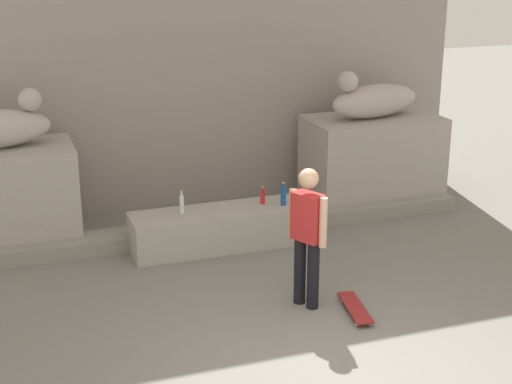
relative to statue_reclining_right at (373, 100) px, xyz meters
name	(u,v)px	position (x,y,z in m)	size (l,w,h in m)	color
ground_plane	(330,383)	(-2.83, -4.69, -1.69)	(40.00, 40.00, 0.00)	slate
facade_wall	(176,24)	(-2.83, 1.20, 1.15)	(9.24, 0.60, 5.67)	gray
pedestal_right	(372,160)	(0.04, 0.01, -0.99)	(2.10, 1.17, 1.40)	#A39E93
statue_reclining_right	(373,100)	(0.00, 0.00, 0.00)	(1.68, 0.88, 0.78)	#B5A8A0
ledge_block	(220,228)	(-2.83, -1.01, -1.42)	(2.46, 0.74, 0.53)	#A39E93
skater	(307,232)	(-2.40, -3.08, -0.77)	(0.34, 0.49, 1.67)	black
skateboard	(355,308)	(-1.94, -3.45, -1.62)	(0.32, 0.82, 0.08)	maroon
bottle_clear	(182,204)	(-3.34, -0.94, -1.03)	(0.06, 0.06, 0.32)	silver
bottle_blue	(283,195)	(-1.91, -1.08, -1.02)	(0.08, 0.08, 0.33)	#194C99
bottle_red	(263,197)	(-2.17, -0.93, -1.06)	(0.07, 0.07, 0.26)	red
stair_step	(212,229)	(-2.83, -0.60, -1.58)	(7.83, 0.50, 0.21)	gray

